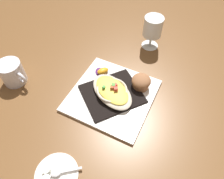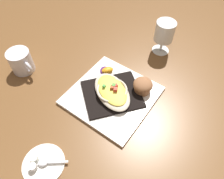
{
  "view_description": "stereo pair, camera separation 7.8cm",
  "coord_description": "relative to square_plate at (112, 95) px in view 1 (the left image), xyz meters",
  "views": [
    {
      "loc": [
        0.42,
        0.22,
        0.66
      ],
      "look_at": [
        0.0,
        0.0,
        0.04
      ],
      "focal_mm": 34.18,
      "sensor_mm": 36.0,
      "label": 1
    },
    {
      "loc": [
        0.38,
        0.29,
        0.66
      ],
      "look_at": [
        0.0,
        0.0,
        0.04
      ],
      "focal_mm": 34.18,
      "sensor_mm": 36.0,
      "label": 2
    }
  ],
  "objects": [
    {
      "name": "creamer_cup_0",
      "position": [
        0.34,
        -0.04,
        0.01
      ],
      "size": [
        0.02,
        0.02,
        0.02
      ],
      "primitive_type": "cylinder",
      "color": "white",
      "rests_on": "creamer_saucer"
    },
    {
      "name": "folded_napkin",
      "position": [
        0.0,
        0.0,
        0.01
      ],
      "size": [
        0.27,
        0.27,
        0.01
      ],
      "primitive_type": "cube",
      "rotation": [
        0.0,
        0.0,
        0.92
      ],
      "color": "black",
      "rests_on": "square_plate"
    },
    {
      "name": "creamer_saucer",
      "position": [
        0.33,
        -0.01,
        -0.0
      ],
      "size": [
        0.13,
        0.13,
        0.01
      ],
      "primitive_type": "cylinder",
      "color": "white",
      "rests_on": "ground_plane"
    },
    {
      "name": "stemmed_glass",
      "position": [
        -0.34,
        0.02,
        0.09
      ],
      "size": [
        0.08,
        0.08,
        0.15
      ],
      "color": "white",
      "rests_on": "ground_plane"
    },
    {
      "name": "gratin_dish",
      "position": [
        -0.0,
        0.0,
        0.03
      ],
      "size": [
        0.18,
        0.22,
        0.04
      ],
      "color": "beige",
      "rests_on": "folded_napkin"
    },
    {
      "name": "orange_garnish",
      "position": [
        -0.08,
        -0.09,
        0.01
      ],
      "size": [
        0.06,
        0.07,
        0.02
      ],
      "color": "#4D225F",
      "rests_on": "square_plate"
    },
    {
      "name": "ground_plane",
      "position": [
        0.0,
        0.0,
        -0.01
      ],
      "size": [
        2.6,
        2.6,
        0.0
      ],
      "primitive_type": "plane",
      "color": "brown"
    },
    {
      "name": "coffee_mug",
      "position": [
        0.11,
        -0.38,
        0.04
      ],
      "size": [
        0.09,
        0.12,
        0.09
      ],
      "color": "white",
      "rests_on": "ground_plane"
    },
    {
      "name": "muffin",
      "position": [
        -0.08,
        0.08,
        0.03
      ],
      "size": [
        0.07,
        0.07,
        0.06
      ],
      "color": "#97623E",
      "rests_on": "square_plate"
    },
    {
      "name": "square_plate",
      "position": [
        0.0,
        0.0,
        0.0
      ],
      "size": [
        0.3,
        0.3,
        0.01
      ],
      "primitive_type": "cube",
      "rotation": [
        0.0,
        0.0,
        0.03
      ],
      "color": "white",
      "rests_on": "ground_plane"
    },
    {
      "name": "creamer_cup_1",
      "position": [
        0.36,
        -0.02,
        0.01
      ],
      "size": [
        0.02,
        0.02,
        0.02
      ],
      "primitive_type": "cylinder",
      "color": "white",
      "rests_on": "creamer_saucer"
    },
    {
      "name": "spoon",
      "position": [
        0.33,
        -0.0,
        0.01
      ],
      "size": [
        0.07,
        0.08,
        0.01
      ],
      "color": "silver",
      "rests_on": "creamer_saucer"
    }
  ]
}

